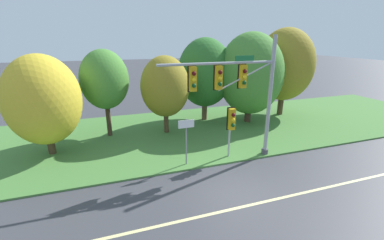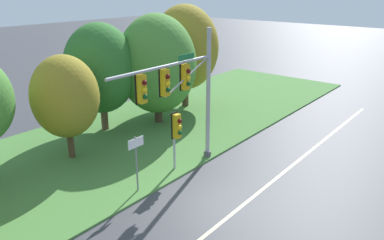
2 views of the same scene
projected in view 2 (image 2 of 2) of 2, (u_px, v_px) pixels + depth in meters
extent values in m
plane|color=#3D3D42|center=(210.00, 203.00, 16.25)|extent=(160.00, 160.00, 0.00)
cube|color=beige|center=(233.00, 213.00, 15.54)|extent=(36.00, 0.16, 0.01)
cube|color=#477A38|center=(93.00, 152.00, 21.15)|extent=(48.00, 11.50, 0.10)
cylinder|color=#9EA0A5|center=(208.00, 96.00, 19.37)|extent=(0.22, 0.22, 6.90)
cylinder|color=#4C4C51|center=(207.00, 153.00, 20.49)|extent=(0.40, 0.40, 0.30)
cylinder|color=#9EA0A5|center=(165.00, 66.00, 16.33)|extent=(6.44, 0.14, 0.14)
cylinder|color=#9EA0A5|center=(188.00, 76.00, 17.74)|extent=(3.25, 0.08, 1.47)
cube|color=gold|center=(186.00, 77.00, 17.61)|extent=(0.34, 0.28, 1.22)
cube|color=black|center=(183.00, 76.00, 17.70)|extent=(0.46, 0.04, 1.34)
sphere|color=#4C0C0C|center=(188.00, 71.00, 17.40)|extent=(0.22, 0.22, 0.22)
sphere|color=yellow|center=(188.00, 77.00, 17.50)|extent=(0.22, 0.22, 0.22)
sphere|color=#0C4219|center=(188.00, 84.00, 17.60)|extent=(0.22, 0.22, 0.22)
cube|color=gold|center=(165.00, 83.00, 16.58)|extent=(0.34, 0.28, 1.22)
cube|color=black|center=(162.00, 82.00, 16.68)|extent=(0.46, 0.04, 1.34)
sphere|color=#4C0C0C|center=(168.00, 77.00, 16.37)|extent=(0.22, 0.22, 0.22)
sphere|color=yellow|center=(168.00, 83.00, 16.48)|extent=(0.22, 0.22, 0.22)
sphere|color=#0C4219|center=(168.00, 90.00, 16.58)|extent=(0.22, 0.22, 0.22)
cube|color=gold|center=(142.00, 89.00, 15.55)|extent=(0.34, 0.28, 1.22)
cube|color=black|center=(139.00, 88.00, 15.65)|extent=(0.46, 0.04, 1.34)
sphere|color=#4C0C0C|center=(144.00, 83.00, 15.35)|extent=(0.22, 0.22, 0.22)
sphere|color=yellow|center=(145.00, 90.00, 15.45)|extent=(0.22, 0.22, 0.22)
sphere|color=#0C4219|center=(145.00, 97.00, 15.55)|extent=(0.22, 0.22, 0.22)
cube|color=#196B33|center=(186.00, 57.00, 17.26)|extent=(1.10, 0.04, 0.28)
cylinder|color=#9EA0A5|center=(174.00, 142.00, 18.66)|extent=(0.12, 0.12, 2.92)
cube|color=gold|center=(177.00, 126.00, 18.24)|extent=(0.34, 0.28, 1.22)
cube|color=black|center=(174.00, 125.00, 18.33)|extent=(0.46, 0.04, 1.34)
sphere|color=#4C0C0C|center=(180.00, 121.00, 18.03)|extent=(0.22, 0.22, 0.22)
sphere|color=yellow|center=(180.00, 127.00, 18.13)|extent=(0.22, 0.22, 0.22)
sphere|color=#0C4219|center=(180.00, 133.00, 18.23)|extent=(0.22, 0.22, 0.22)
cylinder|color=slate|center=(137.00, 164.00, 16.66)|extent=(0.08, 0.08, 2.63)
cube|color=white|center=(136.00, 143.00, 16.29)|extent=(0.88, 0.03, 0.43)
cylinder|color=#4C3823|center=(70.00, 136.00, 20.01)|extent=(0.35, 0.35, 2.47)
ellipsoid|color=olive|center=(65.00, 97.00, 19.26)|extent=(3.48, 3.48, 4.35)
cylinder|color=brown|center=(104.00, 109.00, 23.93)|extent=(0.45, 0.45, 2.77)
ellipsoid|color=#2D6B28|center=(100.00, 68.00, 23.04)|extent=(4.47, 4.47, 5.59)
cylinder|color=#423021|center=(158.00, 104.00, 25.31)|extent=(0.52, 0.52, 2.56)
ellipsoid|color=#478433|center=(157.00, 64.00, 24.39)|extent=(5.18, 5.18, 6.48)
cylinder|color=#4C3823|center=(185.00, 86.00, 28.65)|extent=(0.50, 0.50, 3.11)
ellipsoid|color=olive|center=(185.00, 48.00, 27.66)|extent=(4.99, 4.99, 6.24)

